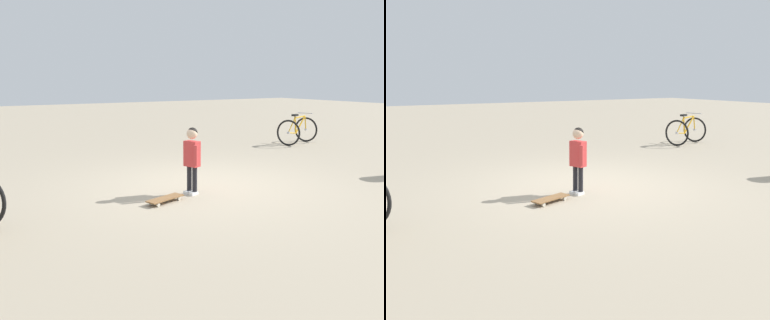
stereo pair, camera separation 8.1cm
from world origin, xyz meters
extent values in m
plane|color=tan|center=(0.00, 0.00, 0.00)|extent=(50.00, 50.00, 0.00)
cylinder|color=black|center=(0.49, 0.40, 0.24)|extent=(0.08, 0.08, 0.42)
cube|color=white|center=(0.52, 0.41, 0.03)|extent=(0.17, 0.12, 0.05)
cylinder|color=black|center=(0.52, 0.30, 0.24)|extent=(0.08, 0.08, 0.42)
cube|color=white|center=(0.55, 0.30, 0.03)|extent=(0.17, 0.12, 0.05)
cube|color=#D13838|center=(0.50, 0.35, 0.65)|extent=(0.21, 0.27, 0.40)
cylinder|color=#D13838|center=(0.55, 0.53, 0.65)|extent=(0.06, 0.06, 0.32)
cylinder|color=#D13838|center=(0.50, 0.18, 0.65)|extent=(0.06, 0.06, 0.32)
sphere|color=beige|center=(0.50, 0.35, 0.96)|extent=(0.17, 0.17, 0.17)
sphere|color=black|center=(0.50, 0.34, 0.98)|extent=(0.16, 0.16, 0.16)
cube|color=olive|center=(1.09, 0.55, 0.07)|extent=(0.66, 0.37, 0.02)
cube|color=#B7B7BC|center=(1.30, 0.61, 0.05)|extent=(0.06, 0.11, 0.02)
cube|color=#B7B7BC|center=(0.88, 0.48, 0.05)|extent=(0.06, 0.11, 0.02)
cylinder|color=beige|center=(1.28, 0.69, 0.03)|extent=(0.06, 0.05, 0.06)
cylinder|color=beige|center=(1.32, 0.54, 0.03)|extent=(0.06, 0.05, 0.06)
cylinder|color=beige|center=(0.86, 0.55, 0.03)|extent=(0.06, 0.05, 0.06)
cylinder|color=beige|center=(0.91, 0.41, 0.03)|extent=(0.06, 0.05, 0.06)
torus|color=black|center=(-5.29, -2.83, 0.36)|extent=(0.26, 0.69, 0.71)
torus|color=black|center=(-4.31, -2.53, 0.36)|extent=(0.26, 0.69, 0.71)
cylinder|color=#B7B7BC|center=(-5.29, -2.83, 0.36)|extent=(0.07, 0.07, 0.06)
cylinder|color=#B7B7BC|center=(-4.31, -2.53, 0.36)|extent=(0.07, 0.07, 0.06)
cylinder|color=gold|center=(-4.96, -2.72, 0.53)|extent=(0.51, 0.19, 0.48)
cylinder|color=gold|center=(-4.91, -2.71, 0.75)|extent=(0.58, 0.21, 0.06)
cylinder|color=gold|center=(-4.68, -2.64, 0.54)|extent=(0.14, 0.08, 0.48)
cylinder|color=gold|center=(-4.52, -2.59, 0.33)|extent=(0.42, 0.15, 0.08)
cylinder|color=gold|center=(-4.47, -2.57, 0.55)|extent=(0.34, 0.13, 0.40)
cylinder|color=gold|center=(-5.24, -2.81, 0.56)|extent=(0.13, 0.07, 0.41)
cube|color=black|center=(-4.63, -2.62, 0.82)|extent=(0.24, 0.16, 0.05)
cylinder|color=#B7B7BC|center=(-5.19, -2.80, 0.84)|extent=(0.16, 0.45, 0.02)
camera|label=1|loc=(3.90, 5.93, 1.80)|focal=39.82mm
camera|label=2|loc=(3.83, 5.97, 1.80)|focal=39.82mm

